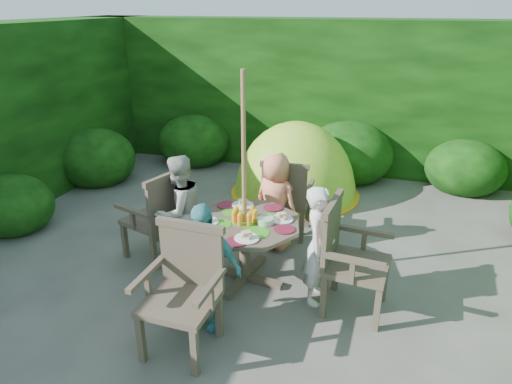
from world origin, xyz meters
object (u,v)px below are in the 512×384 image
(child_right, at_px, (319,245))
(child_back, at_px, (276,202))
(parasol_pole, at_px, (244,184))
(garden_chair_right, at_px, (348,256))
(dome_tent, at_px, (294,194))
(garden_chair_front, at_px, (184,288))
(child_front, at_px, (203,266))
(garden_chair_left, at_px, (158,215))
(patio_table, at_px, (245,231))
(child_left, at_px, (179,211))
(garden_chair_back, at_px, (286,198))

(child_right, bearing_deg, child_back, 42.17)
(parasol_pole, relative_size, garden_chair_right, 2.08)
(child_back, distance_m, dome_tent, 1.76)
(dome_tent, bearing_deg, garden_chair_front, -80.69)
(parasol_pole, xyz_separation_m, child_back, (0.12, 0.79, -0.51))
(parasol_pole, relative_size, child_back, 1.87)
(dome_tent, bearing_deg, parasol_pole, -77.82)
(garden_chair_front, bearing_deg, child_front, 80.83)
(garden_chair_left, xyz_separation_m, child_front, (0.96, -0.94, 0.06))
(parasol_pole, distance_m, child_back, 0.95)
(patio_table, bearing_deg, dome_tent, 90.19)
(parasol_pole, distance_m, child_right, 0.94)
(garden_chair_right, xyz_separation_m, child_left, (-1.86, 0.29, 0.07))
(patio_table, distance_m, child_back, 0.80)
(patio_table, distance_m, garden_chair_back, 1.09)
(garden_chair_back, height_order, garden_chair_front, garden_chair_front)
(patio_table, height_order, child_front, child_front)
(garden_chair_right, height_order, child_back, child_back)
(garden_chair_left, bearing_deg, parasol_pole, 99.45)
(garden_chair_right, relative_size, child_front, 0.87)
(patio_table, xyz_separation_m, parasol_pole, (-0.00, -0.00, 0.52))
(child_right, bearing_deg, parasol_pole, 87.17)
(garden_chair_right, bearing_deg, child_left, 86.42)
(garden_chair_right, relative_size, child_left, 0.83)
(garden_chair_right, xyz_separation_m, child_front, (-1.19, -0.62, 0.04))
(garden_chair_left, xyz_separation_m, garden_chair_front, (0.91, -1.22, 0.01))
(parasol_pole, distance_m, dome_tent, 2.68)
(child_right, bearing_deg, child_left, 87.17)
(child_front, bearing_deg, child_right, 37.74)
(garden_chair_left, bearing_deg, child_left, 101.42)
(child_front, bearing_deg, patio_table, 82.45)
(parasol_pole, xyz_separation_m, garden_chair_right, (1.07, -0.17, -0.54))
(garden_chair_back, xyz_separation_m, garden_chair_front, (-0.36, -2.15, 0.03))
(garden_chair_front, relative_size, dome_tent, 0.46)
(patio_table, relative_size, child_left, 1.06)
(child_back, height_order, dome_tent, child_back)
(patio_table, distance_m, child_front, 0.80)
(garden_chair_back, bearing_deg, dome_tent, -84.52)
(garden_chair_left, bearing_deg, dome_tent, 172.23)
(parasol_pole, relative_size, garden_chair_left, 2.17)
(patio_table, xyz_separation_m, dome_tent, (-0.01, 2.44, -0.58))
(patio_table, bearing_deg, child_back, 81.64)
(garden_chair_back, relative_size, child_left, 0.78)
(parasol_pole, distance_m, child_front, 0.94)
(garden_chair_left, height_order, garden_chair_front, garden_chair_front)
(patio_table, relative_size, garden_chair_back, 1.37)
(patio_table, relative_size, parasol_pole, 0.61)
(child_right, relative_size, child_left, 0.95)
(dome_tent, bearing_deg, garden_chair_left, -103.06)
(garden_chair_back, height_order, child_left, child_left)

